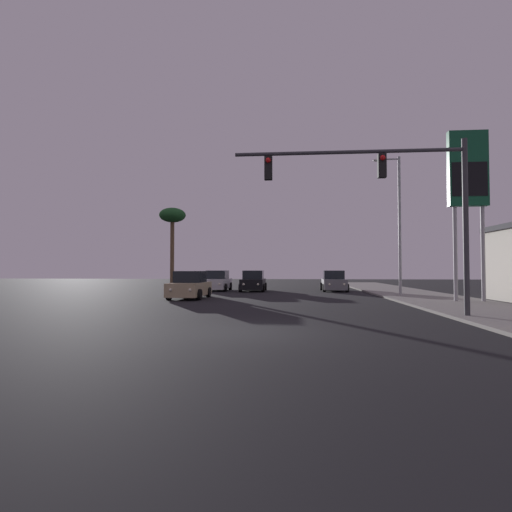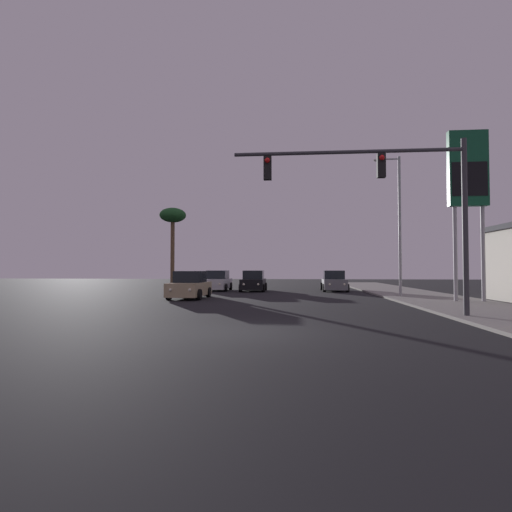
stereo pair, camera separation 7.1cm
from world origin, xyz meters
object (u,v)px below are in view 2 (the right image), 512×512
car_grey (334,282)px  palm_tree_mid (173,219)px  car_black (254,282)px  gas_station_sign (468,178)px  street_lamp (398,218)px  car_tan (190,286)px  traffic_light_mast (394,189)px  car_silver (218,281)px

car_grey → palm_tree_mid: (-14.25, 2.30, 5.61)m
car_black → palm_tree_mid: (-7.67, 2.83, 5.61)m
car_black → gas_station_sign: size_ratio=0.48×
car_black → street_lamp: street_lamp is taller
car_tan → palm_tree_mid: size_ratio=0.59×
car_grey → gas_station_sign: 14.03m
car_black → traffic_light_mast: size_ratio=0.50×
street_lamp → gas_station_sign: size_ratio=1.00×
street_lamp → car_silver: bearing=153.2°
car_grey → gas_station_sign: (5.82, -11.35, 5.86)m
car_silver → street_lamp: 15.22m
car_silver → car_black: same height
car_tan → street_lamp: street_lamp is taller
car_black → gas_station_sign: gas_station_sign is taller
car_black → car_grey: same height
gas_station_sign → palm_tree_mid: 24.26m
car_black → traffic_light_mast: (6.88, -17.46, 4.03)m
car_black → gas_station_sign: bearing=138.8°
car_silver → car_grey: 9.64m
car_tan → street_lamp: (13.10, 2.30, 4.36)m
gas_station_sign → car_grey: bearing=117.1°
traffic_light_mast → gas_station_sign: (5.51, 6.64, 1.82)m
car_silver → palm_tree_mid: (-4.61, 2.44, 5.61)m
gas_station_sign → car_tan: bearing=171.5°
car_grey → street_lamp: street_lamp is taller
traffic_light_mast → gas_station_sign: size_ratio=0.96×
traffic_light_mast → gas_station_sign: 8.82m
palm_tree_mid → traffic_light_mast: bearing=-54.3°
street_lamp → palm_tree_mid: bearing=152.9°
street_lamp → palm_tree_mid: 19.85m
palm_tree_mid → car_silver: bearing=-27.8°
car_grey → traffic_light_mast: (0.31, -17.99, 4.03)m
traffic_light_mast → palm_tree_mid: palm_tree_mid is taller
car_tan → car_black: size_ratio=1.01×
car_grey → gas_station_sign: size_ratio=0.48×
car_black → car_grey: size_ratio=0.99×
traffic_light_mast → palm_tree_mid: 25.02m
palm_tree_mid → street_lamp: bearing=-27.1°
car_tan → car_black: 9.06m
car_tan → car_grey: size_ratio=1.00×
car_silver → car_black: 3.08m
traffic_light_mast → car_grey: bearing=91.0°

